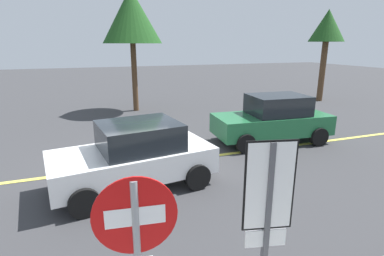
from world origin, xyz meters
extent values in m
plane|color=#38383A|center=(0.00, 0.00, 0.00)|extent=(80.00, 80.00, 0.00)
cube|color=#E0D14C|center=(3.00, 0.00, 0.01)|extent=(28.00, 0.16, 0.01)
cylinder|color=red|center=(-0.89, -5.82, 1.96)|extent=(0.76, 0.11, 0.76)
cube|color=white|center=(-0.89, -5.82, 1.96)|extent=(0.53, 0.09, 0.18)
cube|color=#4C4C51|center=(0.48, -5.83, 1.25)|extent=(0.06, 0.06, 2.50)
cube|color=white|center=(0.48, -5.83, 2.02)|extent=(0.49, 0.13, 0.95)
cube|color=black|center=(0.48, -5.83, 2.02)|extent=(0.53, 0.13, 0.99)
cube|color=white|center=(0.48, -5.83, 1.41)|extent=(0.44, 0.12, 0.20)
cube|color=white|center=(-0.27, -1.23, 0.64)|extent=(4.07, 2.33, 0.64)
cube|color=black|center=(-0.08, -1.20, 1.28)|extent=(2.06, 1.83, 0.64)
cylinder|color=black|center=(-1.44, -2.31, 0.32)|extent=(0.66, 0.31, 0.64)
cylinder|color=black|center=(-1.70, -0.53, 0.32)|extent=(0.66, 0.31, 0.64)
cylinder|color=black|center=(1.15, -1.93, 0.32)|extent=(0.66, 0.31, 0.64)
cylinder|color=black|center=(0.90, -0.16, 0.32)|extent=(0.66, 0.31, 0.64)
cube|color=#236B3D|center=(4.94, 0.67, 0.66)|extent=(4.18, 1.98, 0.68)
cube|color=black|center=(5.14, 0.65, 1.35)|extent=(2.05, 1.63, 0.68)
cylinder|color=black|center=(3.50, -0.09, 0.32)|extent=(0.65, 0.26, 0.64)
cylinder|color=black|center=(3.62, 1.61, 0.32)|extent=(0.65, 0.26, 0.64)
cylinder|color=black|center=(6.26, -0.28, 0.32)|extent=(0.65, 0.26, 0.64)
cylinder|color=black|center=(6.38, 1.42, 0.32)|extent=(0.65, 0.26, 0.64)
cylinder|color=#513823|center=(12.48, 6.67, 1.77)|extent=(0.35, 0.35, 3.54)
cone|color=#1E4C1C|center=(12.48, 6.67, 4.45)|extent=(2.05, 2.05, 1.82)
cylinder|color=#513823|center=(1.24, 7.61, 1.72)|extent=(0.28, 0.28, 3.44)
cone|color=#1E4C1C|center=(1.24, 7.61, 4.74)|extent=(2.93, 2.93, 2.61)
camera|label=1|loc=(-1.21, -8.20, 3.43)|focal=28.22mm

